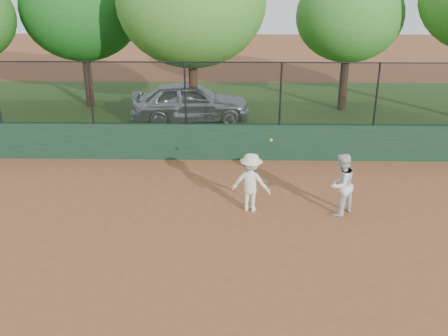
{
  "coord_description": "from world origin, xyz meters",
  "views": [
    {
      "loc": [
        1.04,
        -9.4,
        5.84
      ],
      "look_at": [
        0.8,
        2.2,
        1.2
      ],
      "focal_mm": 40.0,
      "sensor_mm": 36.0,
      "label": 1
    }
  ],
  "objects_px": {
    "player_main": "(251,183)",
    "tree_2": "(191,2)",
    "player_second": "(341,185)",
    "tree_3": "(349,16)",
    "parked_car": "(191,101)",
    "tree_1": "(81,8)"
  },
  "relations": [
    {
      "from": "parked_car",
      "to": "tree_3",
      "type": "bearing_deg",
      "value": -79.44
    },
    {
      "from": "player_second",
      "to": "tree_3",
      "type": "height_order",
      "value": "tree_3"
    },
    {
      "from": "parked_car",
      "to": "tree_3",
      "type": "height_order",
      "value": "tree_3"
    },
    {
      "from": "tree_2",
      "to": "tree_3",
      "type": "distance_m",
      "value": 6.79
    },
    {
      "from": "tree_2",
      "to": "tree_3",
      "type": "xyz_separation_m",
      "value": [
        6.42,
        2.13,
        -0.65
      ]
    },
    {
      "from": "parked_car",
      "to": "player_main",
      "type": "relative_size",
      "value": 2.33
    },
    {
      "from": "parked_car",
      "to": "tree_3",
      "type": "relative_size",
      "value": 0.8
    },
    {
      "from": "player_second",
      "to": "tree_2",
      "type": "xyz_separation_m",
      "value": [
        -4.32,
        8.12,
        3.86
      ]
    },
    {
      "from": "tree_1",
      "to": "tree_2",
      "type": "xyz_separation_m",
      "value": [
        4.92,
        -2.49,
        0.4
      ]
    },
    {
      "from": "parked_car",
      "to": "tree_1",
      "type": "distance_m",
      "value": 6.32
    },
    {
      "from": "parked_car",
      "to": "tree_3",
      "type": "distance_m",
      "value": 7.54
    },
    {
      "from": "player_main",
      "to": "tree_3",
      "type": "xyz_separation_m",
      "value": [
        4.34,
        10.09,
        3.24
      ]
    },
    {
      "from": "tree_1",
      "to": "player_main",
      "type": "bearing_deg",
      "value": -56.19
    },
    {
      "from": "tree_2",
      "to": "player_second",
      "type": "bearing_deg",
      "value": -61.98
    },
    {
      "from": "player_second",
      "to": "tree_2",
      "type": "bearing_deg",
      "value": -105.16
    },
    {
      "from": "player_main",
      "to": "tree_2",
      "type": "relative_size",
      "value": 0.29
    },
    {
      "from": "parked_car",
      "to": "player_main",
      "type": "xyz_separation_m",
      "value": [
        2.21,
        -8.2,
        -0.04
      ]
    },
    {
      "from": "tree_2",
      "to": "parked_car",
      "type": "bearing_deg",
      "value": 120.72
    },
    {
      "from": "tree_3",
      "to": "player_second",
      "type": "bearing_deg",
      "value": -101.55
    },
    {
      "from": "player_second",
      "to": "player_main",
      "type": "height_order",
      "value": "player_main"
    },
    {
      "from": "player_main",
      "to": "parked_car",
      "type": "bearing_deg",
      "value": 105.11
    },
    {
      "from": "player_second",
      "to": "tree_1",
      "type": "xyz_separation_m",
      "value": [
        -9.25,
        10.61,
        3.46
      ]
    }
  ]
}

